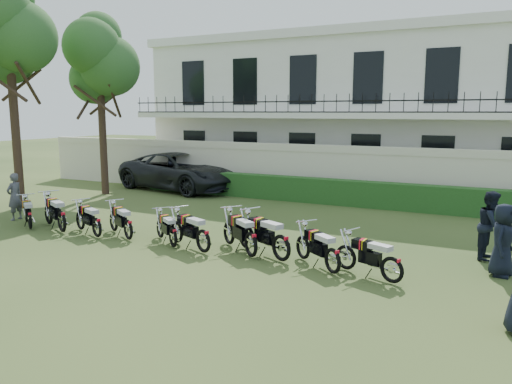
% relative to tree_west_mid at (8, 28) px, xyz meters
% --- Properties ---
extents(ground, '(100.00, 100.00, 0.00)m').
position_rel_tree_west_mid_xyz_m(ground, '(9.46, -1.00, -6.67)').
color(ground, '#2C441B').
rests_on(ground, ground).
extents(perimeter_wall, '(30.00, 0.35, 2.30)m').
position_rel_tree_west_mid_xyz_m(perimeter_wall, '(9.46, 7.00, -5.50)').
color(perimeter_wall, beige).
rests_on(perimeter_wall, ground).
extents(hedge, '(18.00, 0.60, 1.00)m').
position_rel_tree_west_mid_xyz_m(hedge, '(10.46, 6.20, -6.17)').
color(hedge, '#1E4217').
rests_on(hedge, ground).
extents(building, '(20.40, 9.60, 7.40)m').
position_rel_tree_west_mid_xyz_m(building, '(9.46, 12.96, -2.96)').
color(building, white).
rests_on(building, ground).
extents(tree_west_mid, '(3.40, 3.20, 8.82)m').
position_rel_tree_west_mid_xyz_m(tree_west_mid, '(0.00, 0.00, 0.00)').
color(tree_west_mid, '#473323').
rests_on(tree_west_mid, ground).
extents(tree_west_near, '(3.40, 3.20, 7.90)m').
position_rel_tree_west_mid_xyz_m(tree_west_near, '(0.50, 4.00, -0.78)').
color(tree_west_near, '#473323').
rests_on(tree_west_near, ground).
extents(motorcycle_0, '(1.51, 1.06, 0.96)m').
position_rel_tree_west_mid_xyz_m(motorcycle_0, '(3.34, -2.33, -6.22)').
color(motorcycle_0, black).
rests_on(motorcycle_0, ground).
extents(motorcycle_1, '(1.91, 1.02, 1.13)m').
position_rel_tree_west_mid_xyz_m(motorcycle_1, '(4.58, -2.17, -6.15)').
color(motorcycle_1, black).
rests_on(motorcycle_1, ground).
extents(motorcycle_2, '(1.72, 0.85, 1.00)m').
position_rel_tree_west_mid_xyz_m(motorcycle_2, '(5.97, -2.15, -6.21)').
color(motorcycle_2, black).
rests_on(motorcycle_2, ground).
extents(motorcycle_3, '(1.67, 0.99, 1.01)m').
position_rel_tree_west_mid_xyz_m(motorcycle_3, '(6.99, -1.96, -6.20)').
color(motorcycle_3, black).
rests_on(motorcycle_3, ground).
extents(motorcycle_4, '(1.44, 1.05, 0.93)m').
position_rel_tree_west_mid_xyz_m(motorcycle_4, '(8.61, -2.02, -6.24)').
color(motorcycle_4, black).
rests_on(motorcycle_4, ground).
extents(motorcycle_5, '(1.83, 0.92, 1.06)m').
position_rel_tree_west_mid_xyz_m(motorcycle_5, '(9.64, -2.11, -6.18)').
color(motorcycle_5, black).
rests_on(motorcycle_5, ground).
extents(motorcycle_6, '(1.69, 1.28, 1.10)m').
position_rel_tree_west_mid_xyz_m(motorcycle_6, '(10.93, -1.90, -6.16)').
color(motorcycle_6, black).
rests_on(motorcycle_6, ground).
extents(motorcycle_7, '(1.94, 1.04, 1.14)m').
position_rel_tree_west_mid_xyz_m(motorcycle_7, '(11.76, -1.89, -6.14)').
color(motorcycle_7, black).
rests_on(motorcycle_7, ground).
extents(motorcycle_8, '(1.55, 1.19, 1.02)m').
position_rel_tree_west_mid_xyz_m(motorcycle_8, '(13.19, -2.22, -6.20)').
color(motorcycle_8, black).
rests_on(motorcycle_8, ground).
extents(motorcycle_9, '(1.73, 0.84, 1.00)m').
position_rel_tree_west_mid_xyz_m(motorcycle_9, '(14.52, -2.26, -6.21)').
color(motorcycle_9, black).
rests_on(motorcycle_9, ground).
extents(suv, '(6.74, 4.06, 1.75)m').
position_rel_tree_west_mid_xyz_m(suv, '(2.81, 6.53, -5.79)').
color(suv, black).
rests_on(suv, ground).
extents(inspector, '(0.44, 0.62, 1.61)m').
position_rel_tree_west_mid_xyz_m(inspector, '(1.67, -1.54, -5.86)').
color(inspector, '#57565B').
rests_on(inspector, ground).
extents(officer_3, '(0.69, 0.91, 1.66)m').
position_rel_tree_west_mid_xyz_m(officer_3, '(16.60, -0.58, -5.84)').
color(officer_3, black).
rests_on(officer_3, ground).
extents(officer_4, '(0.78, 0.93, 1.73)m').
position_rel_tree_west_mid_xyz_m(officer_4, '(16.32, 0.72, -5.80)').
color(officer_4, black).
rests_on(officer_4, ground).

